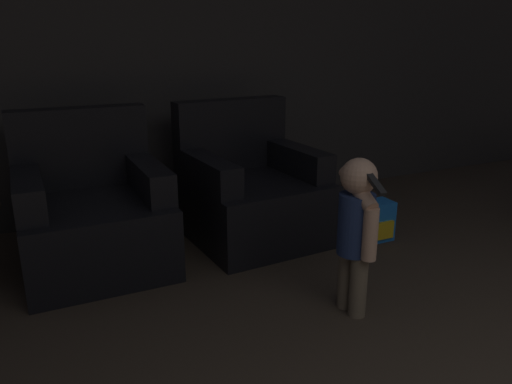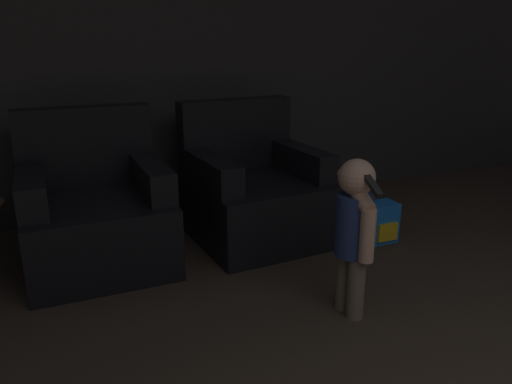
# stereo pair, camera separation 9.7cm
# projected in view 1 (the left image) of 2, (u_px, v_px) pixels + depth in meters

# --- Properties ---
(wall_back) EXTENTS (8.40, 0.05, 2.60)m
(wall_back) POSITION_uv_depth(u_px,v_px,m) (192.00, 50.00, 3.98)
(wall_back) COLOR #33302D
(wall_back) RESTS_ON ground_plane
(armchair_left) EXTENTS (0.87, 0.90, 0.97)m
(armchair_left) POSITION_uv_depth(u_px,v_px,m) (93.00, 215.00, 3.14)
(armchair_left) COLOR black
(armchair_left) RESTS_ON ground_plane
(armchair_right) EXTENTS (0.92, 0.95, 0.97)m
(armchair_right) POSITION_uv_depth(u_px,v_px,m) (251.00, 193.00, 3.59)
(armchair_right) COLOR black
(armchair_right) RESTS_ON ground_plane
(person_toddler) EXTENTS (0.18, 0.33, 0.84)m
(person_toddler) POSITION_uv_depth(u_px,v_px,m) (357.00, 225.00, 2.52)
(person_toddler) COLOR brown
(person_toddler) RESTS_ON ground_plane
(toy_backpack) EXTENTS (0.22, 0.19, 0.29)m
(toy_backpack) POSITION_uv_depth(u_px,v_px,m) (376.00, 221.00, 3.57)
(toy_backpack) COLOR blue
(toy_backpack) RESTS_ON ground_plane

